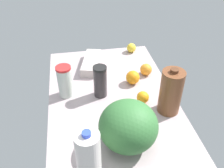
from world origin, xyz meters
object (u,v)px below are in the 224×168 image
(egg_carton, at_px, (91,63))
(orange_by_jug, at_px, (133,77))
(tumbler_cup, at_px, (65,81))
(watermelon, at_px, (128,126))
(orange_far_back, at_px, (143,97))
(lemon_loose, at_px, (131,48))
(milk_jug, at_px, (89,157))
(orange_near_front, at_px, (146,70))
(chocolate_milk_jug, at_px, (171,92))
(shaker_bottle, at_px, (100,81))

(egg_carton, bearing_deg, orange_by_jug, 58.91)
(egg_carton, bearing_deg, tumbler_cup, -18.20)
(tumbler_cup, relative_size, watermelon, 0.72)
(orange_far_back, bearing_deg, egg_carton, -149.98)
(tumbler_cup, xyz_separation_m, lemon_loose, (-0.45, 0.52, -0.07))
(egg_carton, distance_m, orange_far_back, 0.51)
(milk_jug, bearing_deg, orange_near_front, 147.50)
(milk_jug, xyz_separation_m, orange_near_front, (-0.72, 0.46, -0.09))
(tumbler_cup, height_order, milk_jug, milk_jug)
(chocolate_milk_jug, xyz_separation_m, lemon_loose, (-0.69, -0.05, -0.10))
(milk_jug, height_order, lemon_loose, milk_jug)
(egg_carton, relative_size, chocolate_milk_jug, 1.05)
(watermelon, bearing_deg, egg_carton, -172.29)
(milk_jug, bearing_deg, watermelon, 127.43)
(egg_carton, bearing_deg, orange_near_front, 79.32)
(chocolate_milk_jug, bearing_deg, egg_carton, -144.63)
(watermelon, distance_m, orange_by_jug, 0.51)
(orange_by_jug, height_order, orange_near_front, orange_by_jug)
(tumbler_cup, xyz_separation_m, orange_near_front, (-0.13, 0.54, -0.06))
(tumbler_cup, relative_size, orange_far_back, 2.79)
(shaker_bottle, bearing_deg, watermelon, 11.25)
(shaker_bottle, relative_size, orange_near_front, 2.53)
(tumbler_cup, distance_m, orange_near_front, 0.56)
(egg_carton, xyz_separation_m, chocolate_milk_jug, (0.53, 0.38, 0.10))
(shaker_bottle, relative_size, egg_carton, 0.69)
(tumbler_cup, height_order, orange_by_jug, tumbler_cup)
(milk_jug, bearing_deg, shaker_bottle, 167.51)
(shaker_bottle, distance_m, egg_carton, 0.34)
(lemon_loose, bearing_deg, orange_near_front, 4.20)
(watermelon, distance_m, orange_near_front, 0.62)
(tumbler_cup, xyz_separation_m, watermelon, (0.44, 0.29, 0.02))
(orange_near_front, bearing_deg, egg_carton, -115.02)
(egg_carton, height_order, chocolate_milk_jug, chocolate_milk_jug)
(watermelon, xyz_separation_m, orange_by_jug, (-0.48, 0.14, -0.08))
(shaker_bottle, xyz_separation_m, orange_by_jug, (-0.09, 0.22, -0.06))
(egg_carton, bearing_deg, shaker_bottle, 17.74)
(chocolate_milk_jug, relative_size, watermelon, 0.99)
(shaker_bottle, relative_size, orange_by_jug, 2.30)
(chocolate_milk_jug, distance_m, orange_far_back, 0.18)
(chocolate_milk_jug, bearing_deg, tumbler_cup, -113.08)
(chocolate_milk_jug, height_order, orange_far_back, chocolate_milk_jug)
(orange_far_back, bearing_deg, orange_near_front, 160.28)
(tumbler_cup, bearing_deg, shaker_bottle, 79.33)
(orange_near_front, relative_size, lemon_loose, 1.13)
(chocolate_milk_jug, distance_m, milk_jug, 0.60)
(orange_near_front, bearing_deg, orange_by_jug, -54.22)
(chocolate_milk_jug, xyz_separation_m, watermelon, (0.20, -0.28, -0.01))
(egg_carton, bearing_deg, chocolate_milk_jug, 49.71)
(milk_jug, xyz_separation_m, lemon_loose, (-1.04, 0.43, -0.10))
(shaker_bottle, xyz_separation_m, orange_near_front, (-0.17, 0.34, -0.06))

